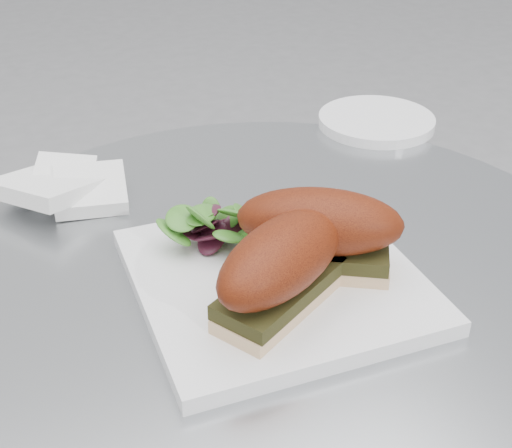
{
  "coord_description": "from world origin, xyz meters",
  "views": [
    {
      "loc": [
        -0.26,
        -0.51,
        1.13
      ],
      "look_at": [
        -0.01,
        0.02,
        0.77
      ],
      "focal_mm": 50.0,
      "sensor_mm": 36.0,
      "label": 1
    }
  ],
  "objects_px": {
    "sandwich_right": "(319,230)",
    "saucer": "(376,121)",
    "sandwich_left": "(281,266)",
    "plate": "(275,279)"
  },
  "relations": [
    {
      "from": "sandwich_right",
      "to": "plate",
      "type": "bearing_deg",
      "value": -161.81
    },
    {
      "from": "sandwich_left",
      "to": "saucer",
      "type": "distance_m",
      "value": 0.45
    },
    {
      "from": "sandwich_right",
      "to": "saucer",
      "type": "distance_m",
      "value": 0.39
    },
    {
      "from": "plate",
      "to": "sandwich_right",
      "type": "height_order",
      "value": "sandwich_right"
    },
    {
      "from": "sandwich_left",
      "to": "sandwich_right",
      "type": "xyz_separation_m",
      "value": [
        0.06,
        0.04,
        -0.0
      ]
    },
    {
      "from": "plate",
      "to": "sandwich_right",
      "type": "bearing_deg",
      "value": -14.93
    },
    {
      "from": "sandwich_left",
      "to": "sandwich_right",
      "type": "distance_m",
      "value": 0.07
    },
    {
      "from": "sandwich_left",
      "to": "plate",
      "type": "bearing_deg",
      "value": 40.54
    },
    {
      "from": "plate",
      "to": "sandwich_left",
      "type": "bearing_deg",
      "value": -111.83
    },
    {
      "from": "sandwich_left",
      "to": "saucer",
      "type": "relative_size",
      "value": 1.04
    }
  ]
}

